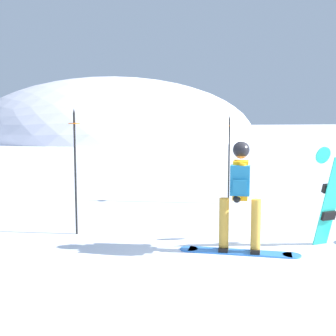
{
  "coord_description": "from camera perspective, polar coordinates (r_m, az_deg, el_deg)",
  "views": [
    {
      "loc": [
        -3.68,
        -4.78,
        2.03
      ],
      "look_at": [
        -0.06,
        3.67,
        1.0
      ],
      "focal_mm": 45.91,
      "sensor_mm": 36.0,
      "label": 1
    }
  ],
  "objects": [
    {
      "name": "ridge_peak_main",
      "position": [
        46.98,
        -6.78,
        3.87
      ],
      "size": [
        30.36,
        27.33,
        13.05
      ],
      "color": "white",
      "rests_on": "ground"
    },
    {
      "name": "piste_marker_near",
      "position": [
        10.45,
        8.11,
        1.88
      ],
      "size": [
        0.2,
        0.2,
        2.15
      ],
      "color": "black",
      "rests_on": "ground"
    },
    {
      "name": "piste_marker_far",
      "position": [
        7.72,
        -12.22,
        0.55
      ],
      "size": [
        0.2,
        0.2,
        2.23
      ],
      "color": "black",
      "rests_on": "ground"
    },
    {
      "name": "snowboarder_main",
      "position": [
        6.55,
        9.56,
        -3.46
      ],
      "size": [
        1.56,
        1.18,
        1.71
      ],
      "color": "blue",
      "rests_on": "ground"
    },
    {
      "name": "spare_snowboard",
      "position": [
        7.3,
        20.61,
        -3.61
      ],
      "size": [
        0.28,
        0.46,
        1.61
      ],
      "color": "#23B7A3",
      "rests_on": "ground"
    },
    {
      "name": "ground_plane",
      "position": [
        6.37,
        13.99,
        -12.39
      ],
      "size": [
        300.0,
        300.0,
        0.0
      ],
      "primitive_type": "plane",
      "color": "white"
    }
  ]
}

